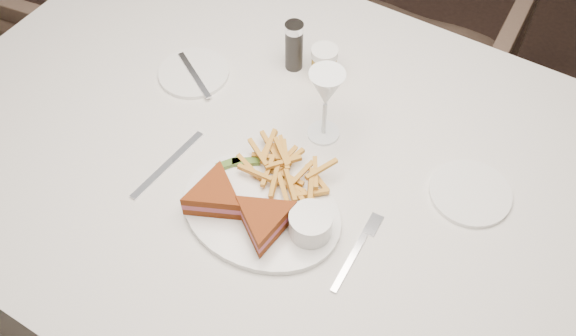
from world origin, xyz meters
The scene contains 4 objects.
ground centered at (0.00, 0.00, 0.00)m, with size 5.00×5.00×0.00m, color black.
table centered at (0.31, -0.25, 0.38)m, with size 1.62×1.08×0.75m, color silver.
chair_far centered at (0.28, 0.60, 0.36)m, with size 0.69×0.65×0.71m, color #4A382D.
table_setting centered at (0.30, -0.30, 0.79)m, with size 0.82×0.61×0.18m.
Camera 1 is at (0.64, -0.98, 1.78)m, focal length 40.00 mm.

